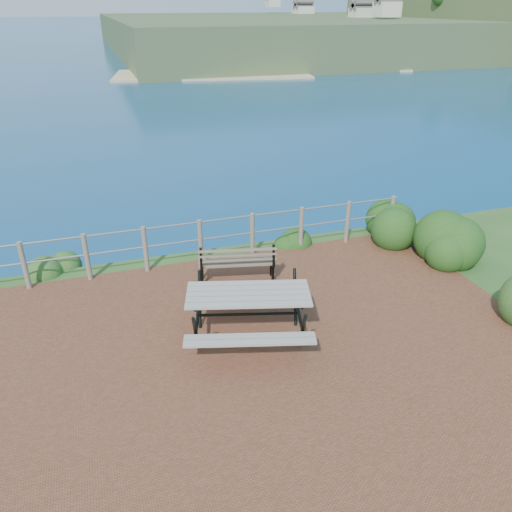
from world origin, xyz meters
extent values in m
cube|color=brown|center=(0.00, 0.00, 0.00)|extent=(10.00, 7.00, 0.12)
plane|color=#14517C|center=(0.00, 200.00, 0.00)|extent=(1200.00, 1200.00, 0.00)
cylinder|color=#6B5B4C|center=(-3.45, 3.35, 0.52)|extent=(0.10, 0.10, 1.00)
cylinder|color=#6B5B4C|center=(-2.30, 3.35, 0.52)|extent=(0.10, 0.10, 1.00)
cylinder|color=#6B5B4C|center=(-1.15, 3.35, 0.52)|extent=(0.10, 0.10, 1.00)
cylinder|color=#6B5B4C|center=(0.00, 3.35, 0.52)|extent=(0.10, 0.10, 1.00)
cylinder|color=#6B5B4C|center=(1.15, 3.35, 0.52)|extent=(0.10, 0.10, 1.00)
cylinder|color=#6B5B4C|center=(2.30, 3.35, 0.52)|extent=(0.10, 0.10, 1.00)
cylinder|color=#6B5B4C|center=(3.45, 3.35, 0.52)|extent=(0.10, 0.10, 1.00)
cylinder|color=#6B5B4C|center=(4.60, 3.35, 0.52)|extent=(0.10, 0.10, 1.00)
cylinder|color=slate|center=(0.00, 3.35, 0.97)|extent=(9.40, 0.04, 0.04)
cylinder|color=slate|center=(0.00, 3.35, 0.57)|extent=(9.40, 0.04, 0.04)
cube|color=#3D5229|center=(140.00, 210.00, -6.00)|extent=(260.00, 180.00, 12.00)
cube|color=gray|center=(0.18, 0.51, 0.84)|extent=(2.14, 1.32, 0.04)
cube|color=gray|center=(0.18, 0.51, 0.51)|extent=(1.99, 0.81, 0.04)
cube|color=gray|center=(0.18, 0.51, 0.51)|extent=(1.99, 0.81, 0.04)
cylinder|color=black|center=(0.18, 0.51, 0.45)|extent=(1.66, 0.51, 0.05)
cube|color=brown|center=(0.52, 2.38, 0.44)|extent=(1.56, 0.70, 0.03)
cube|color=brown|center=(0.52, 2.38, 0.70)|extent=(1.50, 0.44, 0.35)
cube|color=black|center=(0.52, 2.38, 0.23)|extent=(0.06, 0.07, 0.42)
cube|color=black|center=(0.52, 2.38, 0.23)|extent=(0.06, 0.07, 0.42)
cube|color=black|center=(0.52, 2.38, 0.23)|extent=(0.06, 0.07, 0.42)
cube|color=black|center=(0.52, 2.38, 0.23)|extent=(0.06, 0.07, 0.42)
ellipsoid|color=#164917|center=(5.00, 1.88, 0.00)|extent=(1.29, 1.29, 1.83)
ellipsoid|color=#164917|center=(4.74, 3.24, 0.00)|extent=(1.11, 1.11, 1.59)
ellipsoid|color=#204D1D|center=(-3.02, 3.99, 0.00)|extent=(0.88, 0.88, 0.66)
ellipsoid|color=#164917|center=(2.28, 3.89, 0.00)|extent=(0.84, 0.84, 0.60)
camera|label=1|loc=(-1.82, -6.07, 5.03)|focal=35.00mm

